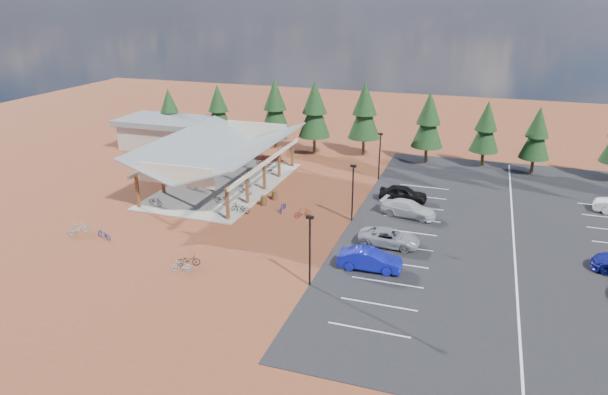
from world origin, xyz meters
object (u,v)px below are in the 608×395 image
at_px(bike_9, 78,228).
at_px(car_4, 403,194).
at_px(car_1, 370,260).
at_px(bike_4, 222,199).
at_px(lamp_post_1, 353,189).
at_px(trash_bin_0, 264,201).
at_px(bike_15, 303,212).
at_px(outbuilding, 164,132).
at_px(bike_1, 191,183).
at_px(car_2, 389,237).
at_px(bike_pavilion, 222,150).
at_px(trash_bin_1, 275,195).
at_px(bike_10, 104,234).
at_px(bike_16, 240,208).
at_px(car_3, 409,209).
at_px(bike_2, 200,177).
at_px(bike_3, 233,157).
at_px(bike_0, 155,201).
at_px(lamp_post_2, 380,153).
at_px(lamp_post_0, 310,246).
at_px(bike_7, 264,160).
at_px(bike_13, 182,266).
at_px(bike_6, 242,180).
at_px(bike_12, 188,260).
at_px(bike_14, 283,207).

height_order(bike_9, car_4, car_4).
bearing_deg(car_1, bike_4, 60.07).
relative_size(lamp_post_1, car_1, 1.12).
relative_size(trash_bin_0, bike_15, 0.56).
xyz_separation_m(outbuilding, bike_15, (24.65, -16.71, -1.54)).
height_order(bike_1, bike_9, bike_1).
height_order(trash_bin_0, car_2, car_2).
distance_m(bike_pavilion, trash_bin_1, 7.80).
relative_size(bike_10, bike_16, 0.88).
height_order(lamp_post_1, bike_10, lamp_post_1).
height_order(bike_10, bike_15, bike_15).
bearing_deg(outbuilding, car_3, -21.81).
relative_size(bike_1, bike_2, 1.13).
height_order(trash_bin_0, bike_3, bike_3).
relative_size(bike_0, bike_3, 0.88).
xyz_separation_m(bike_9, bike_10, (2.64, -0.15, -0.12)).
bearing_deg(car_1, lamp_post_2, 7.20).
relative_size(lamp_post_1, bike_9, 2.84).
bearing_deg(bike_10, lamp_post_0, 100.10).
relative_size(car_3, car_4, 1.08).
distance_m(bike_7, bike_10, 23.36).
bearing_deg(car_2, bike_7, 46.77).
relative_size(bike_2, car_3, 0.32).
bearing_deg(bike_9, bike_13, -154.85).
xyz_separation_m(lamp_post_2, bike_13, (-9.34, -25.08, -2.52)).
distance_m(bike_6, car_2, 19.77).
bearing_deg(car_1, lamp_post_0, 133.60).
distance_m(bike_pavilion, trash_bin_0, 8.13).
height_order(outbuilding, bike_12, outbuilding).
xyz_separation_m(car_2, car_4, (-0.51, 10.22, 0.11)).
height_order(bike_14, car_1, car_1).
bearing_deg(bike_13, trash_bin_0, 162.51).
bearing_deg(lamp_post_1, bike_pavilion, 161.57).
bearing_deg(outbuilding, bike_16, -42.80).
bearing_deg(lamp_post_1, lamp_post_2, 90.00).
bearing_deg(bike_10, bike_15, 140.01).
height_order(bike_6, car_1, car_1).
xyz_separation_m(bike_0, car_3, (23.04, 5.01, 0.25)).
bearing_deg(lamp_post_0, bike_10, 174.35).
distance_m(bike_pavilion, bike_7, 8.44).
relative_size(lamp_post_0, trash_bin_1, 5.71).
bearing_deg(lamp_post_1, car_3, 29.06).
bearing_deg(car_3, bike_9, 126.35).
bearing_deg(bike_13, bike_10, -123.21).
bearing_deg(bike_4, trash_bin_1, -54.47).
xyz_separation_m(bike_1, bike_13, (8.29, -15.94, -0.18)).
height_order(lamp_post_2, bike_6, lamp_post_2).
relative_size(bike_pavilion, bike_15, 12.01).
distance_m(bike_6, bike_9, 17.43).
bearing_deg(car_4, car_3, -165.31).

